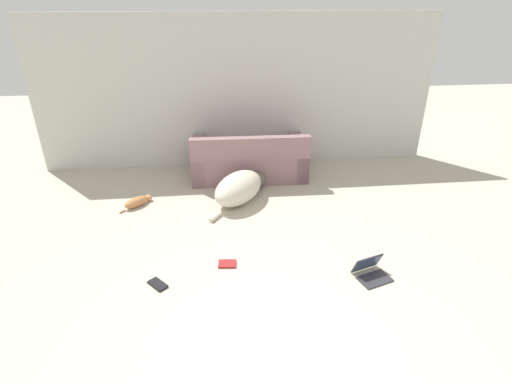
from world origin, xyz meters
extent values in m
plane|color=#BCB29E|center=(0.00, 0.00, 0.00)|extent=(20.00, 20.00, 0.00)
cube|color=beige|center=(0.00, 4.23, 1.24)|extent=(6.58, 0.06, 2.47)
cube|color=gray|center=(0.11, 3.67, 0.22)|extent=(1.84, 0.94, 0.45)
cube|color=gray|center=(0.10, 3.28, 0.62)|extent=(1.83, 0.18, 0.34)
cube|color=gray|center=(0.92, 3.65, 0.29)|extent=(0.22, 0.90, 0.59)
cube|color=gray|center=(-0.70, 3.69, 0.29)|extent=(0.22, 0.90, 0.59)
ellipsoid|color=beige|center=(-0.12, 2.76, 0.21)|extent=(0.97, 1.06, 0.43)
sphere|color=brown|center=(0.20, 3.19, 0.14)|extent=(0.38, 0.38, 0.27)
cylinder|color=beige|center=(-0.47, 2.29, 0.03)|extent=(0.19, 0.23, 0.06)
ellipsoid|color=#BC7A47|center=(-1.58, 2.77, 0.07)|extent=(0.37, 0.37, 0.13)
sphere|color=tan|center=(-1.43, 2.91, 0.05)|extent=(0.14, 0.14, 0.10)
cylinder|color=#BC7A47|center=(-1.75, 2.61, 0.01)|extent=(0.08, 0.08, 0.02)
cube|color=#2D2D33|center=(1.19, 0.83, 0.01)|extent=(0.39, 0.31, 0.02)
cube|color=#2D2D33|center=(1.14, 0.97, 0.12)|extent=(0.35, 0.20, 0.21)
cube|color=#23334C|center=(1.14, 0.96, 0.12)|extent=(0.32, 0.17, 0.18)
cube|color=black|center=(-1.09, 0.99, 0.01)|extent=(0.23, 0.24, 0.02)
cube|color=maroon|center=(-0.36, 1.26, 0.01)|extent=(0.21, 0.16, 0.02)
camera|label=1|loc=(-0.43, -2.37, 2.74)|focal=28.00mm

